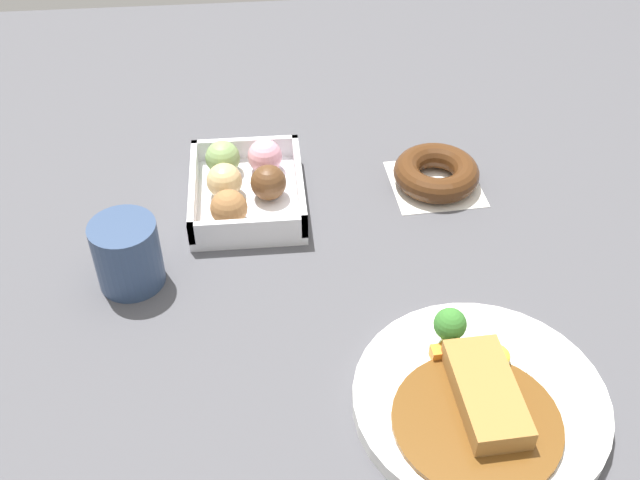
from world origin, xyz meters
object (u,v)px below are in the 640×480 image
chocolate_ring_donut (436,173)px  curry_plate (480,399)px  donut_box (245,185)px  coffee_mug (127,254)px

chocolate_ring_donut → curry_plate: bearing=-5.0°
curry_plate → donut_box: 0.42m
curry_plate → coffee_mug: 0.42m
donut_box → chocolate_ring_donut: 0.26m
chocolate_ring_donut → coffee_mug: (0.15, -0.39, 0.02)m
donut_box → coffee_mug: (0.14, -0.14, 0.02)m
donut_box → chocolate_ring_donut: size_ratio=1.46×
chocolate_ring_donut → coffee_mug: coffee_mug is taller
donut_box → chocolate_ring_donut: bearing=92.5°
curry_plate → donut_box: curry_plate is taller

